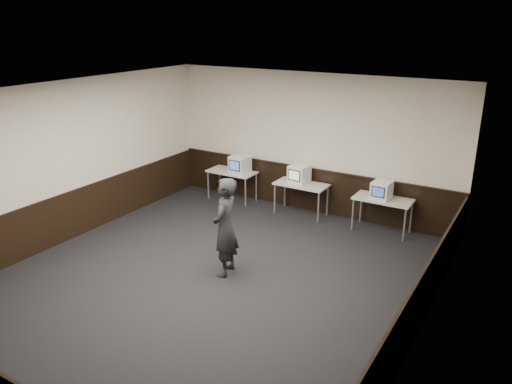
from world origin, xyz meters
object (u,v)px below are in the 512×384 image
(emac_right, at_px, (381,190))
(person, at_px, (225,227))
(emac_left, at_px, (240,164))
(desk_right, at_px, (383,202))
(emac_center, at_px, (299,174))
(desk_left, at_px, (232,174))
(desk_center, at_px, (301,187))

(emac_right, distance_m, person, 3.62)
(emac_left, height_order, emac_right, emac_left)
(desk_right, distance_m, emac_left, 3.57)
(desk_right, relative_size, emac_center, 2.54)
(desk_right, bearing_deg, emac_left, -179.86)
(emac_left, height_order, person, person)
(emac_left, bearing_deg, person, -58.95)
(emac_center, xyz_separation_m, person, (0.19, -3.26, -0.07))
(desk_left, height_order, emac_center, emac_center)
(desk_center, bearing_deg, emac_right, -1.62)
(desk_center, bearing_deg, emac_left, -179.69)
(emac_center, relative_size, person, 0.27)
(emac_center, height_order, person, person)
(emac_center, relative_size, emac_right, 1.11)
(desk_left, distance_m, emac_left, 0.37)
(desk_center, height_order, emac_center, emac_center)
(emac_left, bearing_deg, desk_center, 2.61)
(emac_center, bearing_deg, emac_right, 2.34)
(desk_center, distance_m, person, 3.23)
(desk_center, distance_m, emac_right, 1.88)
(emac_right, bearing_deg, desk_center, -178.40)
(emac_left, xyz_separation_m, emac_center, (1.57, 0.05, -0.01))
(desk_left, xyz_separation_m, desk_right, (3.80, 0.00, 0.00))
(emac_left, bearing_deg, emac_right, 1.59)
(desk_right, height_order, emac_center, emac_center)
(person, bearing_deg, desk_left, -161.26)
(desk_right, bearing_deg, desk_center, 180.00)
(emac_left, bearing_deg, desk_left, -179.81)
(desk_right, relative_size, emac_left, 2.56)
(emac_left, distance_m, emac_center, 1.57)
(desk_left, xyz_separation_m, desk_center, (1.90, 0.00, 0.00))
(desk_left, distance_m, emac_center, 1.84)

